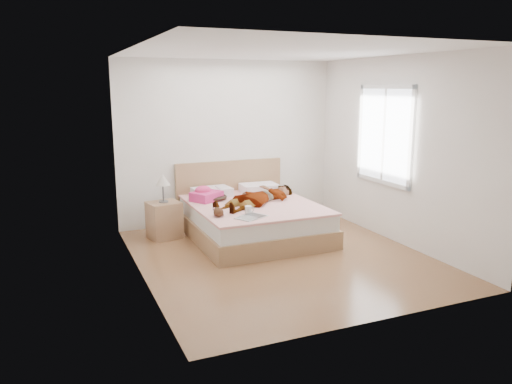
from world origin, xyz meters
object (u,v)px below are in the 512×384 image
Objects in this scene: coffee_mug at (249,210)px; magazine at (251,217)px; phone at (218,188)px; towel at (206,195)px; plush_toy at (218,212)px; nightstand at (164,217)px; bed at (251,218)px; woman at (259,194)px.

magazine is at bearing -102.33° from coffee_mug.
phone is 0.68× the size of coffee_mug.
towel reaches higher than plush_toy.
coffee_mug is 0.15× the size of nightstand.
magazine is 2.23× the size of plush_toy.
plush_toy is at bearing 179.75° from coffee_mug.
plush_toy is at bearing -97.47° from towel.
towel is at bearing 102.21° from magazine.
plush_toy is at bearing -138.34° from phone.
coffee_mug is at bearing -0.25° from plush_toy.
plush_toy is (-0.43, 0.00, 0.01)m from coffee_mug.
bed is 1.28m from nightstand.
towel reaches higher than phone.
woman is 0.81m from towel.
magazine is at bearing -29.88° from plush_toy.
woman is at bearing -9.85° from bed.
coffee_mug is (-0.40, -0.57, -0.06)m from woman.
coffee_mug is 0.43m from plush_toy.
towel is 2.48× the size of plush_toy.
nightstand is at bearing -136.67° from woman.
towel is (-0.20, -0.01, -0.09)m from phone.
nightstand is (-0.89, 1.20, -0.21)m from magazine.
bed is at bearing 64.59° from coffee_mug.
woman is 1.72× the size of nightstand.
towel is at bearing 107.45° from coffee_mug.
plush_toy is at bearing -140.22° from bed.
magazine is (-0.33, -0.81, 0.24)m from bed.
woman is 7.60× the size of plush_toy.
phone is 0.05× the size of bed.
coffee_mug is 1.38m from nightstand.
bed reaches higher than nightstand.
towel reaches higher than magazine.
bed is 0.76m from towel.
towel is 0.56× the size of nightstand.
bed is 2.20× the size of nightstand.
phone is at bearing 135.04° from bed.
bed is 0.91m from magazine.
coffee_mug is (0.30, -0.96, -0.04)m from towel.
plush_toy is (-0.71, -0.59, 0.29)m from bed.
bed reaches higher than woman.
phone is 0.92m from nightstand.
bed is 0.97m from plush_toy.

